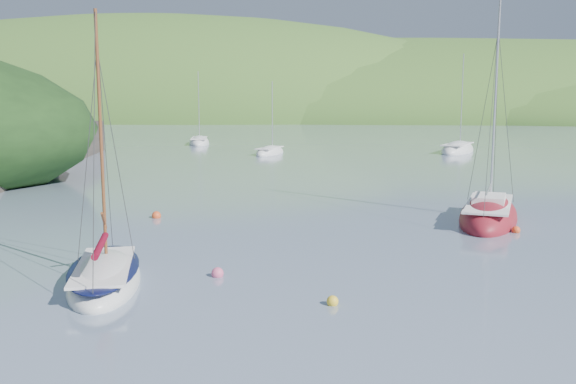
# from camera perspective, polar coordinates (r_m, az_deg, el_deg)

# --- Properties ---
(ground) EXTENTS (700.00, 700.00, 0.00)m
(ground) POSITION_cam_1_polar(r_m,az_deg,el_deg) (22.73, -1.95, -8.65)
(ground) COLOR slate
(ground) RESTS_ON ground
(shoreline_hills) EXTENTS (690.00, 135.00, 56.00)m
(shoreline_hills) POSITION_cam_1_polar(r_m,az_deg,el_deg) (194.42, 2.48, 6.83)
(shoreline_hills) COLOR #3D6A28
(shoreline_hills) RESTS_ON ground
(daysailer_white) EXTENTS (4.29, 7.22, 10.45)m
(daysailer_white) POSITION_cam_1_polar(r_m,az_deg,el_deg) (24.18, -15.99, -7.35)
(daysailer_white) COLOR white
(daysailer_white) RESTS_ON ground
(sloop_red) EXTENTS (5.00, 9.04, 12.69)m
(sloop_red) POSITION_cam_1_polar(r_m,az_deg,el_deg) (35.96, 17.39, -2.14)
(sloop_red) COLOR maroon
(sloop_red) RESTS_ON ground
(distant_sloop_a) EXTENTS (3.60, 6.48, 8.77)m
(distant_sloop_a) POSITION_cam_1_polar(r_m,az_deg,el_deg) (71.77, -1.62, 3.51)
(distant_sloop_a) COLOR white
(distant_sloop_a) RESTS_ON ground
(distant_sloop_b) EXTENTS (6.05, 9.03, 12.17)m
(distant_sloop_b) POSITION_cam_1_polar(r_m,az_deg,el_deg) (76.39, 14.84, 3.57)
(distant_sloop_b) COLOR white
(distant_sloop_b) RESTS_ON ground
(distant_sloop_c) EXTENTS (3.92, 7.67, 10.44)m
(distant_sloop_c) POSITION_cam_1_polar(r_m,az_deg,el_deg) (86.32, -7.90, 4.35)
(distant_sloop_c) COLOR white
(distant_sloop_c) RESTS_ON ground
(mooring_buoys) EXTENTS (19.25, 14.03, 0.50)m
(mooring_buoys) POSITION_cam_1_polar(r_m,az_deg,el_deg) (29.08, -1.68, -4.50)
(mooring_buoys) COLOR yellow
(mooring_buoys) RESTS_ON ground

